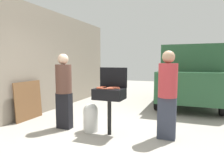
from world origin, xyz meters
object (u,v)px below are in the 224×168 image
object	(u,v)px
hot_dog_3	(117,88)
hot_dog_6	(99,88)
hot_dog_5	(105,89)
person_left	(64,88)
bbq_grill	(109,96)
parked_minivan	(191,75)
hot_dog_9	(116,87)
hot_dog_8	(110,88)
hot_dog_0	(111,89)
hot_dog_4	(100,88)
propane_tank	(91,117)
hot_dog_10	(100,88)
hot_dog_2	(112,87)
hot_dog_7	(103,87)
person_right	(168,92)
leaning_board	(28,101)
hot_dog_1	(110,88)

from	to	relation	value
hot_dog_3	hot_dog_6	size ratio (longest dim) A/B	1.00
hot_dog_5	person_left	bearing A→B (deg)	171.21
bbq_grill	parked_minivan	size ratio (longest dim) A/B	0.22
hot_dog_9	hot_dog_8	bearing A→B (deg)	-121.80
hot_dog_8	hot_dog_0	bearing A→B (deg)	-61.52
hot_dog_4	propane_tank	size ratio (longest dim) A/B	0.21
propane_tank	hot_dog_8	bearing A→B (deg)	-7.44
hot_dog_10	hot_dog_9	bearing A→B (deg)	26.02
hot_dog_2	person_left	size ratio (longest dim) A/B	0.08
hot_dog_6	hot_dog_3	bearing A→B (deg)	12.59
hot_dog_5	hot_dog_7	size ratio (longest dim) A/B	1.00
propane_tank	person_right	distance (m)	1.71
hot_dog_7	hot_dog_8	bearing A→B (deg)	-30.19
hot_dog_6	person_right	size ratio (longest dim) A/B	0.08
propane_tank	parked_minivan	distance (m)	4.52
person_left	leaning_board	xyz separation A→B (m)	(-1.28, 0.25, -0.41)
hot_dog_5	propane_tank	xyz separation A→B (m)	(-0.43, 0.21, -0.66)
hot_dog_1	parked_minivan	bearing A→B (deg)	70.59
hot_dog_5	hot_dog_1	bearing A→B (deg)	60.61
hot_dog_2	propane_tank	bearing A→B (deg)	-175.24
hot_dog_1	person_right	bearing A→B (deg)	13.52
hot_dog_3	hot_dog_9	distance (m)	0.15
hot_dog_5	hot_dog_6	bearing A→B (deg)	156.41
leaning_board	person_right	bearing A→B (deg)	-0.87
hot_dog_1	person_right	world-z (taller)	person_right
hot_dog_2	parked_minivan	world-z (taller)	parked_minivan
hot_dog_0	hot_dog_5	world-z (taller)	same
person_right	hot_dog_8	bearing A→B (deg)	16.09
parked_minivan	hot_dog_2	bearing A→B (deg)	69.21
bbq_grill	hot_dog_4	world-z (taller)	hot_dog_4
hot_dog_3	person_right	bearing A→B (deg)	13.02
hot_dog_2	hot_dog_5	xyz separation A→B (m)	(-0.05, -0.25, 0.00)
hot_dog_6	hot_dog_1	bearing A→B (deg)	9.64
hot_dog_3	leaning_board	xyz separation A→B (m)	(-2.56, 0.27, -0.48)
hot_dog_2	leaning_board	xyz separation A→B (m)	(-2.41, 0.17, -0.48)
hot_dog_2	hot_dog_5	world-z (taller)	same
bbq_grill	hot_dog_6	distance (m)	0.26
hot_dog_0	leaning_board	distance (m)	2.54
hot_dog_1	person_left	world-z (taller)	person_left
hot_dog_5	hot_dog_4	bearing A→B (deg)	179.37
hot_dog_2	hot_dog_7	distance (m)	0.20
hot_dog_3	leaning_board	world-z (taller)	leaning_board
hot_dog_9	propane_tank	world-z (taller)	hot_dog_9
hot_dog_6	person_right	xyz separation A→B (m)	(1.30, 0.30, -0.05)
hot_dog_7	hot_dog_10	distance (m)	0.13
hot_dog_1	hot_dog_4	distance (m)	0.20
hot_dog_4	hot_dog_6	size ratio (longest dim) A/B	1.00
hot_dog_7	propane_tank	bearing A→B (deg)	-168.79
parked_minivan	leaning_board	xyz separation A→B (m)	(-3.87, -3.81, -0.53)
hot_dog_4	hot_dog_7	distance (m)	0.27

